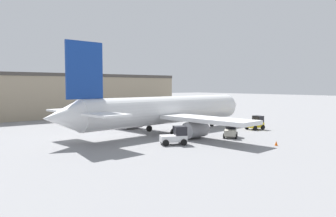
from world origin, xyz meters
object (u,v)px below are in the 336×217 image
(pushback_tug, at_px, (176,136))
(safety_cone_near, at_px, (276,143))
(airplane, at_px, (163,111))
(ground_crew_worker, at_px, (229,124))
(belt_loader_truck, at_px, (231,130))
(baggage_tug, at_px, (256,123))

(pushback_tug, xyz_separation_m, safety_cone_near, (8.57, -7.85, -0.71))
(airplane, relative_size, safety_cone_near, 66.56)
(airplane, bearing_deg, safety_cone_near, -81.42)
(ground_crew_worker, distance_m, belt_loader_truck, 7.75)
(belt_loader_truck, xyz_separation_m, pushback_tug, (-9.23, 0.51, -0.02))
(airplane, xyz_separation_m, pushback_tug, (-4.62, -8.23, -2.30))
(airplane, xyz_separation_m, safety_cone_near, (3.95, -16.08, -3.01))
(ground_crew_worker, relative_size, baggage_tug, 0.59)
(belt_loader_truck, xyz_separation_m, safety_cone_near, (-0.65, -7.34, -0.73))
(belt_loader_truck, distance_m, safety_cone_near, 7.41)
(pushback_tug, relative_size, safety_cone_near, 6.25)
(airplane, xyz_separation_m, ground_crew_worker, (10.32, -3.52, -2.43))
(baggage_tug, xyz_separation_m, pushback_tug, (-18.42, -2.15, 0.01))
(airplane, distance_m, baggage_tug, 15.26)
(ground_crew_worker, height_order, safety_cone_near, ground_crew_worker)
(belt_loader_truck, height_order, safety_cone_near, belt_loader_truck)
(belt_loader_truck, bearing_deg, safety_cone_near, -132.20)
(baggage_tug, bearing_deg, safety_cone_near, -128.62)
(ground_crew_worker, distance_m, safety_cone_near, 14.10)
(ground_crew_worker, relative_size, safety_cone_near, 2.92)
(ground_crew_worker, bearing_deg, pushback_tug, -92.97)
(ground_crew_worker, height_order, baggage_tug, baggage_tug)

